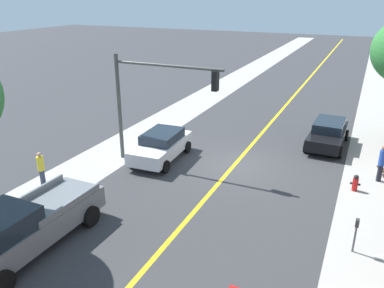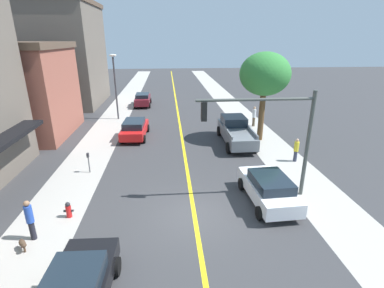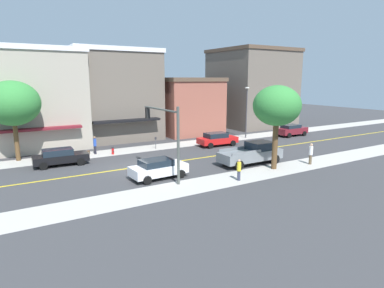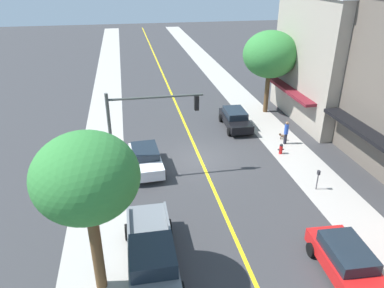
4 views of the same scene
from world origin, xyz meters
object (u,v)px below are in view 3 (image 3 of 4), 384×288
object	(u,v)px
grey_pickup_truck	(252,153)
pedestrian_white_shirt	(311,153)
black_sedan_left_curb	(60,157)
small_dog	(88,152)
street_tree_left_near	(277,106)
maroon_sedan_left_curb	(292,130)
pedestrian_yellow_shirt	(239,169)
pedestrian_blue_shirt	(95,145)
street_tree_right_corner	(12,104)
street_lamp	(247,107)
traffic_light_mast	(166,128)
fire_hydrant	(113,151)
white_sedan_right_curb	(158,168)
red_sedan_left_curb	(217,139)
parking_meter	(156,141)

from	to	relation	value
grey_pickup_truck	pedestrian_white_shirt	distance (m)	5.08
black_sedan_left_curb	pedestrian_white_shirt	bearing A→B (deg)	-28.18
grey_pickup_truck	small_dog	size ratio (longest dim) A/B	10.32
street_tree_left_near	small_dog	size ratio (longest dim) A/B	11.96
maroon_sedan_left_curb	pedestrian_white_shirt	world-z (taller)	pedestrian_white_shirt
pedestrian_yellow_shirt	pedestrian_blue_shirt	size ratio (longest dim) A/B	0.89
street_tree_right_corner	street_lamp	world-z (taller)	street_tree_right_corner
street_lamp	small_dog	size ratio (longest dim) A/B	11.09
traffic_light_mast	street_tree_right_corner	bearing A→B (deg)	38.74
traffic_light_mast	grey_pickup_truck	world-z (taller)	traffic_light_mast
street_tree_left_near	small_dog	xyz separation A→B (m)	(-13.14, -12.03, -4.88)
pedestrian_yellow_shirt	pedestrian_blue_shirt	world-z (taller)	pedestrian_blue_shirt
fire_hydrant	white_sedan_right_curb	bearing A→B (deg)	2.85
street_lamp	pedestrian_yellow_shirt	distance (m)	18.33
red_sedan_left_curb	maroon_sedan_left_curb	distance (m)	12.06
street_tree_left_near	white_sedan_right_curb	bearing A→B (deg)	-105.00
street_tree_left_near	pedestrian_yellow_shirt	xyz separation A→B (m)	(1.02, -4.54, -4.34)
maroon_sedan_left_curb	small_dog	world-z (taller)	maroon_sedan_left_curb
street_lamp	fire_hydrant	bearing A→B (deg)	-88.65
pedestrian_white_shirt	red_sedan_left_curb	bearing A→B (deg)	134.15
street_tree_left_near	pedestrian_white_shirt	xyz separation A→B (m)	(0.59, 3.76, -4.19)
street_lamp	street_tree_right_corner	bearing A→B (deg)	-93.53
fire_hydrant	small_dog	distance (m)	2.41
traffic_light_mast	pedestrian_white_shirt	distance (m)	13.18
street_tree_left_near	black_sedan_left_curb	bearing A→B (deg)	-124.26
parking_meter	traffic_light_mast	bearing A→B (deg)	-20.25
red_sedan_left_curb	white_sedan_right_curb	bearing A→B (deg)	-141.95
traffic_light_mast	black_sedan_left_curb	world-z (taller)	traffic_light_mast
parking_meter	fire_hydrant	bearing A→B (deg)	-87.30
maroon_sedan_left_curb	grey_pickup_truck	bearing A→B (deg)	-149.76
white_sedan_right_curb	red_sedan_left_curb	bearing A→B (deg)	32.46
maroon_sedan_left_curb	pedestrian_blue_shirt	size ratio (longest dim) A/B	2.42
street_tree_right_corner	white_sedan_right_curb	bearing A→B (deg)	36.98
maroon_sedan_left_curb	white_sedan_right_curb	bearing A→B (deg)	-161.33
street_tree_right_corner	pedestrian_white_shirt	xyz separation A→B (m)	(14.64, 21.86, -4.20)
fire_hydrant	parking_meter	distance (m)	4.79
parking_meter	pedestrian_yellow_shirt	bearing A→B (deg)	2.49
small_dog	pedestrian_white_shirt	bearing A→B (deg)	100.27
street_tree_left_near	pedestrian_blue_shirt	world-z (taller)	street_tree_left_near
pedestrian_blue_shirt	white_sedan_right_curb	bearing A→B (deg)	-81.11
street_tree_left_near	black_sedan_left_curb	size ratio (longest dim) A/B	1.51
black_sedan_left_curb	parking_meter	bearing A→B (deg)	13.32
street_tree_right_corner	traffic_light_mast	bearing A→B (deg)	38.74
parking_meter	white_sedan_right_curb	xyz separation A→B (m)	(9.77, -4.28, -0.06)
pedestrian_yellow_shirt	pedestrian_white_shirt	world-z (taller)	pedestrian_white_shirt
traffic_light_mast	small_dog	size ratio (longest dim) A/B	9.98
traffic_light_mast	pedestrian_yellow_shirt	xyz separation A→B (m)	(3.44, 4.22, -2.94)
street_tree_right_corner	small_dog	world-z (taller)	street_tree_right_corner
pedestrian_blue_shirt	small_dog	world-z (taller)	pedestrian_blue_shirt
pedestrian_white_shirt	parking_meter	bearing A→B (deg)	156.36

